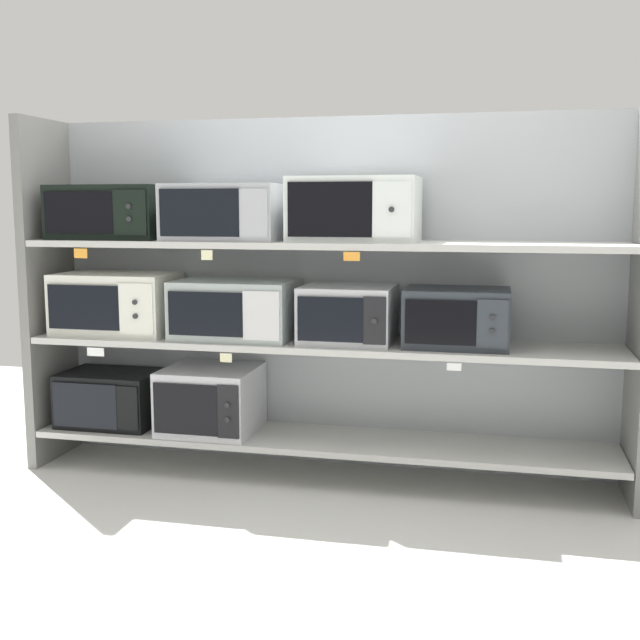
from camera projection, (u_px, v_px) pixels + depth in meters
ground at (258, 571)px, 2.82m from camera, size 6.78×6.00×0.02m
back_panel at (331, 294)px, 3.89m from camera, size 2.98×0.04×1.72m
upright_left at (48, 292)px, 3.97m from camera, size 0.05×0.44×1.72m
shelf_0 at (320, 440)px, 3.76m from camera, size 2.78×0.44×0.03m
microwave_0 at (111, 398)px, 3.97m from camera, size 0.48×0.35×0.27m
microwave_1 at (211, 399)px, 3.85m from camera, size 0.45×0.44×0.31m
shelf_1 at (320, 344)px, 3.69m from camera, size 2.78×0.44×0.03m
microwave_2 at (116, 303)px, 3.89m from camera, size 0.58×0.37×0.30m
microwave_3 at (236, 309)px, 3.76m from camera, size 0.57×0.40×0.28m
microwave_4 at (348, 314)px, 3.64m from camera, size 0.42×0.39×0.26m
microwave_5 at (457, 318)px, 3.53m from camera, size 0.47×0.35×0.26m
price_tag_0 at (96, 352)px, 3.71m from camera, size 0.09×0.00×0.04m
price_tag_1 at (226, 358)px, 3.57m from camera, size 0.06×0.00×0.04m
price_tag_2 at (454, 367)px, 3.34m from camera, size 0.06×0.00×0.03m
shelf_2 at (320, 244)px, 3.62m from camera, size 2.78×0.44×0.03m
microwave_6 at (111, 212)px, 3.83m from camera, size 0.55×0.36×0.26m
microwave_7 at (227, 212)px, 3.70m from camera, size 0.54×0.42×0.26m
microwave_8 at (355, 209)px, 3.56m from camera, size 0.58×0.38×0.29m
price_tag_3 at (81, 253)px, 3.66m from camera, size 0.07×0.00×0.05m
price_tag_4 at (207, 255)px, 3.52m from camera, size 0.05×0.00×0.04m
price_tag_5 at (352, 256)px, 3.37m from camera, size 0.07×0.00×0.04m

